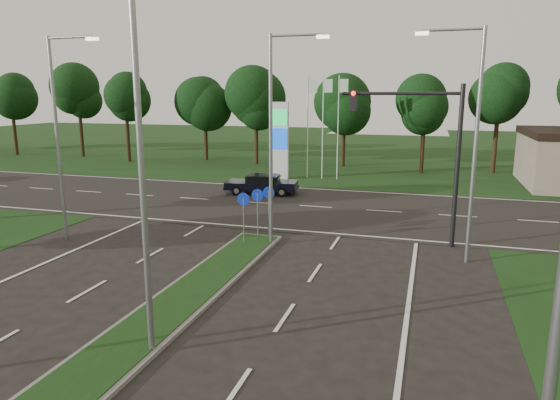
# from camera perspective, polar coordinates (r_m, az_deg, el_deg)

# --- Properties ---
(verge_far) EXTENTS (160.00, 50.00, 0.02)m
(verge_far) POSITION_cam_1_polar(r_m,az_deg,el_deg) (60.14, 9.82, 5.54)
(verge_far) COLOR black
(verge_far) RESTS_ON ground
(cross_road) EXTENTS (160.00, 12.00, 0.02)m
(cross_road) POSITION_cam_1_polar(r_m,az_deg,el_deg) (30.00, 2.24, -0.66)
(cross_road) COLOR black
(cross_road) RESTS_ON ground
(median_kerb) EXTENTS (2.00, 26.00, 0.12)m
(median_kerb) POSITION_cam_1_polar(r_m,az_deg,el_deg) (12.90, -22.50, -19.26)
(median_kerb) COLOR slate
(median_kerb) RESTS_ON ground
(streetlight_median_near) EXTENTS (2.53, 0.22, 9.00)m
(streetlight_median_near) POSITION_cam_1_polar(r_m,az_deg,el_deg) (12.24, -14.82, 4.64)
(streetlight_median_near) COLOR gray
(streetlight_median_near) RESTS_ON ground
(streetlight_median_far) EXTENTS (2.53, 0.22, 9.00)m
(streetlight_median_far) POSITION_cam_1_polar(r_m,az_deg,el_deg) (21.36, -0.55, 8.00)
(streetlight_median_far) COLOR gray
(streetlight_median_far) RESTS_ON ground
(streetlight_left_far) EXTENTS (2.53, 0.22, 9.00)m
(streetlight_left_far) POSITION_cam_1_polar(r_m,az_deg,el_deg) (24.18, -23.82, 7.46)
(streetlight_left_far) COLOR gray
(streetlight_left_far) RESTS_ON ground
(streetlight_right_far) EXTENTS (2.53, 0.22, 9.00)m
(streetlight_right_far) POSITION_cam_1_polar(r_m,az_deg,el_deg) (20.42, 20.97, 7.04)
(streetlight_right_far) COLOR gray
(streetlight_right_far) RESTS_ON ground
(streetlight_right_near) EXTENTS (2.53, 0.22, 9.00)m
(streetlight_right_near) POSITION_cam_1_polar(r_m,az_deg,el_deg) (6.64, 28.57, -2.38)
(streetlight_right_near) COLOR gray
(streetlight_right_near) RESTS_ON ground
(traffic_signal) EXTENTS (5.10, 0.42, 7.00)m
(traffic_signal) POSITION_cam_1_polar(r_m,az_deg,el_deg) (22.40, 16.44, 6.61)
(traffic_signal) COLOR black
(traffic_signal) RESTS_ON ground
(median_signs) EXTENTS (1.16, 1.76, 2.38)m
(median_signs) POSITION_cam_1_polar(r_m,az_deg,el_deg) (22.54, -2.66, -0.46)
(median_signs) COLOR gray
(median_signs) RESTS_ON ground
(gas_pylon) EXTENTS (5.80, 1.26, 8.00)m
(gas_pylon) POSITION_cam_1_polar(r_m,az_deg,el_deg) (39.16, 0.28, 7.04)
(gas_pylon) COLOR silver
(gas_pylon) RESTS_ON ground
(treeline_far) EXTENTS (6.00, 6.00, 9.90)m
(treeline_far) POSITION_cam_1_polar(r_m,az_deg,el_deg) (44.86, 7.75, 12.21)
(treeline_far) COLOR black
(treeline_far) RESTS_ON ground
(navy_sedan) EXTENTS (4.93, 2.56, 1.30)m
(navy_sedan) POSITION_cam_1_polar(r_m,az_deg,el_deg) (33.49, -2.08, 1.88)
(navy_sedan) COLOR black
(navy_sedan) RESTS_ON ground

